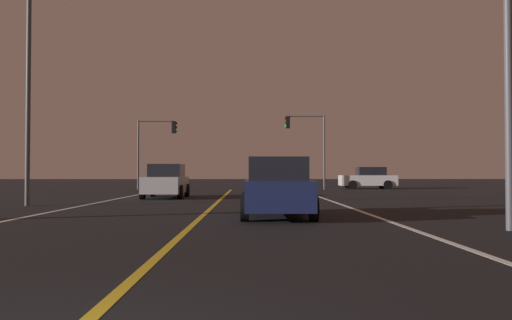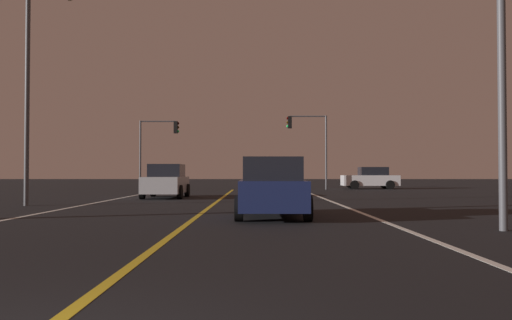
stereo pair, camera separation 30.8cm
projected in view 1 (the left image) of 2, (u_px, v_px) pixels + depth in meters
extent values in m
cube|color=silver|center=(356.00, 210.00, 18.17)|extent=(0.16, 41.99, 0.01)
cube|color=silver|center=(61.00, 210.00, 18.06)|extent=(0.16, 41.99, 0.01)
cube|color=gold|center=(209.00, 210.00, 18.11)|extent=(0.16, 41.99, 0.01)
cylinder|color=black|center=(180.00, 192.00, 25.30)|extent=(0.22, 0.68, 0.68)
cylinder|color=black|center=(143.00, 192.00, 25.28)|extent=(0.22, 0.68, 0.68)
cylinder|color=black|center=(187.00, 190.00, 28.00)|extent=(0.22, 0.68, 0.68)
cylinder|color=black|center=(153.00, 190.00, 27.98)|extent=(0.22, 0.68, 0.68)
cube|color=#B7BABF|center=(166.00, 185.00, 26.65)|extent=(1.80, 4.30, 0.80)
cube|color=black|center=(167.00, 170.00, 26.92)|extent=(1.60, 2.10, 0.64)
cube|color=red|center=(183.00, 182.00, 28.76)|extent=(0.24, 0.08, 0.16)
cube|color=red|center=(161.00, 182.00, 28.74)|extent=(0.24, 0.08, 0.16)
cylinder|color=black|center=(246.00, 203.00, 16.51)|extent=(0.22, 0.68, 0.68)
cylinder|color=black|center=(303.00, 202.00, 16.53)|extent=(0.22, 0.68, 0.68)
cylinder|color=black|center=(245.00, 208.00, 13.81)|extent=(0.22, 0.68, 0.68)
cylinder|color=black|center=(314.00, 208.00, 13.83)|extent=(0.22, 0.68, 0.68)
cube|color=navy|center=(277.00, 194.00, 15.18)|extent=(1.80, 4.30, 0.80)
cube|color=black|center=(277.00, 169.00, 14.95)|extent=(1.60, 2.10, 0.64)
cube|color=red|center=(257.00, 193.00, 13.07)|extent=(0.24, 0.08, 0.16)
cube|color=red|center=(305.00, 193.00, 13.09)|extent=(0.24, 0.08, 0.16)
cylinder|color=black|center=(353.00, 185.00, 40.34)|extent=(0.68, 0.22, 0.68)
cylinder|color=black|center=(348.00, 184.00, 42.14)|extent=(0.68, 0.22, 0.68)
cylinder|color=black|center=(388.00, 185.00, 40.37)|extent=(0.68, 0.22, 0.68)
cylinder|color=black|center=(382.00, 184.00, 42.17)|extent=(0.68, 0.22, 0.68)
cube|color=silver|center=(368.00, 180.00, 41.27)|extent=(4.30, 1.80, 0.80)
cube|color=black|center=(371.00, 171.00, 41.28)|extent=(2.10, 1.60, 0.64)
cube|color=red|center=(397.00, 179.00, 40.69)|extent=(0.08, 0.24, 0.16)
cube|color=red|center=(392.00, 179.00, 41.89)|extent=(0.08, 0.24, 0.16)
cylinder|color=#4C4C51|center=(324.00, 153.00, 39.75)|extent=(0.14, 0.14, 5.55)
cylinder|color=#4C4C51|center=(306.00, 116.00, 39.79)|extent=(2.72, 0.10, 0.10)
cube|color=black|center=(288.00, 122.00, 39.77)|extent=(0.28, 0.36, 0.90)
sphere|color=#3A0605|center=(286.00, 118.00, 39.77)|extent=(0.20, 0.20, 0.20)
sphere|color=#3C2706|center=(286.00, 122.00, 39.77)|extent=(0.20, 0.20, 0.20)
sphere|color=#19E059|center=(286.00, 126.00, 39.76)|extent=(0.20, 0.20, 0.20)
cylinder|color=#4C4C51|center=(138.00, 155.00, 39.58)|extent=(0.14, 0.14, 5.17)
cylinder|color=#4C4C51|center=(156.00, 121.00, 39.66)|extent=(2.66, 0.10, 0.10)
cube|color=black|center=(174.00, 127.00, 39.66)|extent=(0.28, 0.36, 0.90)
sphere|color=#3A0605|center=(176.00, 123.00, 39.67)|extent=(0.20, 0.20, 0.20)
sphere|color=#3C2706|center=(176.00, 127.00, 39.67)|extent=(0.20, 0.20, 0.20)
sphere|color=#19E059|center=(176.00, 131.00, 39.66)|extent=(0.20, 0.20, 0.20)
cylinder|color=#4C4C51|center=(508.00, 45.00, 11.74)|extent=(0.18, 0.18, 8.20)
cylinder|color=#4C4C51|center=(28.00, 96.00, 20.32)|extent=(0.18, 0.18, 8.41)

